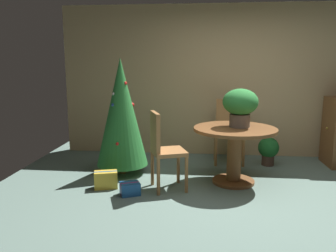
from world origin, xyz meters
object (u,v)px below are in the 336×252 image
(flower_vase, at_px, (240,105))
(gift_box_gold, at_px, (106,180))
(round_dining_table, at_px, (235,144))
(gift_box_blue, at_px, (130,189))
(potted_plant, at_px, (268,149))
(holiday_tree, at_px, (121,112))
(wooden_chair_far, at_px, (229,127))
(wooden_chair_left_near, at_px, (163,147))

(flower_vase, xyz_separation_m, gift_box_gold, (-1.74, -0.44, -0.96))
(round_dining_table, bearing_deg, flower_vase, 45.05)
(gift_box_blue, bearing_deg, potted_plant, 36.89)
(potted_plant, bearing_deg, holiday_tree, -164.33)
(wooden_chair_far, height_order, wooden_chair_left_near, wooden_chair_far)
(round_dining_table, xyz_separation_m, flower_vase, (0.06, 0.06, 0.53))
(gift_box_gold, xyz_separation_m, gift_box_blue, (0.36, -0.20, -0.03))
(potted_plant, bearing_deg, round_dining_table, -125.14)
(round_dining_table, bearing_deg, potted_plant, 54.86)
(round_dining_table, distance_m, flower_vase, 0.54)
(holiday_tree, relative_size, potted_plant, 3.73)
(round_dining_table, relative_size, wooden_chair_far, 1.07)
(flower_vase, height_order, wooden_chair_left_near, flower_vase)
(gift_box_blue, bearing_deg, wooden_chair_far, 50.13)
(holiday_tree, xyz_separation_m, gift_box_gold, (-0.08, -0.63, -0.80))
(wooden_chair_far, relative_size, gift_box_blue, 3.61)
(wooden_chair_left_near, bearing_deg, holiday_tree, 138.61)
(wooden_chair_far, distance_m, holiday_tree, 1.80)
(flower_vase, distance_m, wooden_chair_far, 1.06)
(flower_vase, relative_size, wooden_chair_left_near, 0.51)
(wooden_chair_far, bearing_deg, gift_box_blue, -129.87)
(wooden_chair_left_near, relative_size, holiday_tree, 0.60)
(round_dining_table, bearing_deg, gift_box_blue, -156.49)
(wooden_chair_left_near, bearing_deg, wooden_chair_far, 55.28)
(flower_vase, bearing_deg, wooden_chair_left_near, -158.03)
(holiday_tree, distance_m, gift_box_blue, 1.21)
(wooden_chair_far, xyz_separation_m, holiday_tree, (-1.61, -0.75, 0.33))
(round_dining_table, distance_m, gift_box_blue, 1.51)
(flower_vase, relative_size, potted_plant, 1.14)
(round_dining_table, height_order, holiday_tree, holiday_tree)
(potted_plant, bearing_deg, gift_box_blue, -143.11)
(wooden_chair_far, xyz_separation_m, gift_box_blue, (-1.32, -1.58, -0.51))
(flower_vase, distance_m, holiday_tree, 1.69)
(wooden_chair_far, xyz_separation_m, gift_box_gold, (-1.68, -1.38, -0.48))
(gift_box_gold, bearing_deg, round_dining_table, 12.64)
(wooden_chair_far, height_order, gift_box_gold, wooden_chair_far)
(wooden_chair_left_near, height_order, gift_box_blue, wooden_chair_left_near)
(round_dining_table, height_order, gift_box_gold, round_dining_table)
(wooden_chair_left_near, distance_m, gift_box_gold, 0.88)
(flower_vase, xyz_separation_m, holiday_tree, (-1.67, 0.20, -0.16))
(wooden_chair_left_near, relative_size, gift_box_gold, 3.06)
(wooden_chair_far, height_order, holiday_tree, holiday_tree)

